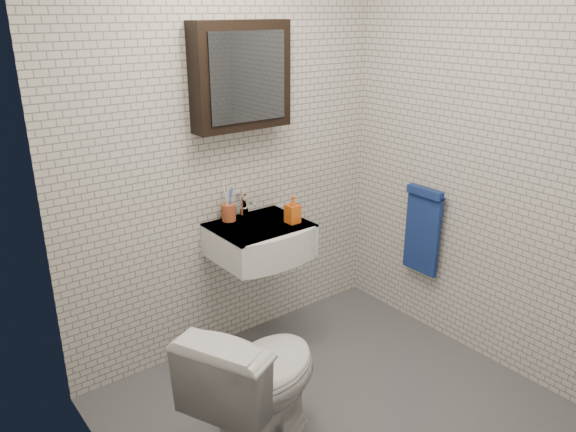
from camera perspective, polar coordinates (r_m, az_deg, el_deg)
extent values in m
cube|color=#53555B|center=(3.22, 4.97, -19.31)|extent=(2.20, 2.00, 0.01)
cube|color=silver|center=(3.38, -5.96, 6.40)|extent=(2.20, 0.02, 2.50)
cube|color=silver|center=(2.06, 25.27, -4.91)|extent=(2.20, 0.02, 2.50)
cube|color=silver|center=(2.06, -17.14, -3.75)|extent=(0.02, 2.00, 2.50)
cube|color=silver|center=(3.44, 19.36, 5.60)|extent=(0.02, 2.00, 2.50)
cube|color=white|center=(3.38, -2.90, -2.43)|extent=(0.55, 0.45, 0.20)
cylinder|color=silver|center=(3.36, -3.12, -0.94)|extent=(0.31, 0.31, 0.02)
cylinder|color=silver|center=(3.36, -3.13, -0.82)|extent=(0.04, 0.04, 0.01)
cube|color=white|center=(3.35, -2.93, -0.93)|extent=(0.55, 0.45, 0.01)
cylinder|color=silver|center=(3.46, -4.51, 0.40)|extent=(0.06, 0.06, 0.06)
cylinder|color=silver|center=(3.44, -4.53, 1.34)|extent=(0.03, 0.03, 0.08)
cylinder|color=silver|center=(3.38, -3.99, 1.55)|extent=(0.02, 0.12, 0.02)
cube|color=silver|center=(3.45, -4.83, 2.33)|extent=(0.02, 0.09, 0.01)
cube|color=black|center=(3.26, -4.81, 14.00)|extent=(0.60, 0.14, 0.60)
cube|color=#3F444C|center=(3.20, -4.05, 13.89)|extent=(0.49, 0.01, 0.49)
cylinder|color=silver|center=(3.68, 13.97, 2.22)|extent=(0.02, 0.30, 0.02)
cylinder|color=silver|center=(3.77, 12.65, 2.77)|extent=(0.04, 0.02, 0.02)
cylinder|color=silver|center=(3.62, 15.75, 1.76)|extent=(0.04, 0.02, 0.02)
cube|color=navy|center=(3.76, 13.48, -1.73)|extent=(0.03, 0.26, 0.54)
cube|color=navy|center=(3.66, 13.75, 2.37)|extent=(0.05, 0.26, 0.05)
cylinder|color=#A84C2A|center=(3.40, -6.04, 0.37)|extent=(0.11, 0.11, 0.10)
cylinder|color=white|center=(3.36, -6.21, 1.35)|extent=(0.02, 0.03, 0.20)
cylinder|color=#416CD0|center=(3.38, -5.82, 1.29)|extent=(0.02, 0.02, 0.18)
cylinder|color=white|center=(3.38, -6.29, 1.58)|extent=(0.02, 0.04, 0.21)
cylinder|color=#416CD0|center=(3.40, -5.90, 1.48)|extent=(0.03, 0.04, 0.19)
imported|color=#EB4D18|center=(3.34, 0.48, 0.67)|extent=(0.08, 0.08, 0.17)
imported|color=silver|center=(2.78, -3.00, -16.59)|extent=(0.88, 0.72, 0.78)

